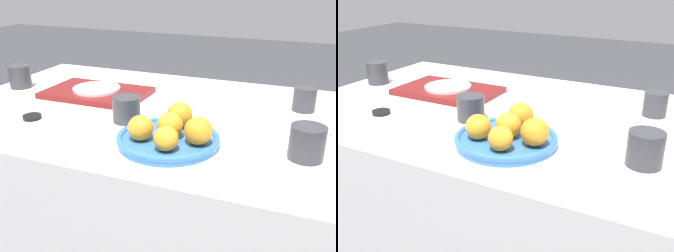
{
  "view_description": "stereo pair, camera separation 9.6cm",
  "coord_description": "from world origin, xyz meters",
  "views": [
    {
      "loc": [
        0.47,
        -1.08,
        1.18
      ],
      "look_at": [
        0.13,
        -0.22,
        0.81
      ],
      "focal_mm": 42.0,
      "sensor_mm": 36.0,
      "label": 1
    },
    {
      "loc": [
        0.56,
        -1.04,
        1.18
      ],
      "look_at": [
        0.13,
        -0.22,
        0.81
      ],
      "focal_mm": 42.0,
      "sensor_mm": 36.0,
      "label": 2
    }
  ],
  "objects": [
    {
      "name": "orange_0",
      "position": [
        0.13,
        -0.22,
        0.81
      ],
      "size": [
        0.07,
        0.07,
        0.07
      ],
      "color": "orange",
      "rests_on": "fruit_platter"
    },
    {
      "name": "cup_2",
      "position": [
        -0.58,
        0.05,
        0.8
      ],
      "size": [
        0.08,
        0.08,
        0.08
      ],
      "color": "#333338",
      "rests_on": "table"
    },
    {
      "name": "orange_1",
      "position": [
        0.13,
        -0.14,
        0.81
      ],
      "size": [
        0.07,
        0.07,
        0.07
      ],
      "color": "orange",
      "rests_on": "fruit_platter"
    },
    {
      "name": "side_plate",
      "position": [
        -0.26,
        0.07,
        0.79
      ],
      "size": [
        0.17,
        0.17,
        0.01
      ],
      "color": "white",
      "rests_on": "serving_tray"
    },
    {
      "name": "orange_4",
      "position": [
        0.21,
        -0.23,
        0.81
      ],
      "size": [
        0.07,
        0.07,
        0.07
      ],
      "color": "orange",
      "rests_on": "fruit_platter"
    },
    {
      "name": "serving_tray",
      "position": [
        -0.26,
        0.07,
        0.77
      ],
      "size": [
        0.36,
        0.23,
        0.02
      ],
      "color": "maroon",
      "rests_on": "table"
    },
    {
      "name": "cup_1",
      "position": [
        0.43,
        0.17,
        0.8
      ],
      "size": [
        0.07,
        0.07,
        0.08
      ],
      "color": "#333338",
      "rests_on": "table"
    },
    {
      "name": "napkin",
      "position": [
        0.39,
        -0.03,
        0.76
      ],
      "size": [
        0.15,
        0.12,
        0.01
      ],
      "color": "white",
      "rests_on": "table"
    },
    {
      "name": "soy_dish",
      "position": [
        -0.32,
        -0.21,
        0.77
      ],
      "size": [
        0.06,
        0.06,
        0.01
      ],
      "color": "black",
      "rests_on": "table"
    },
    {
      "name": "table",
      "position": [
        0.0,
        0.0,
        0.38
      ],
      "size": [
        1.34,
        0.85,
        0.76
      ],
      "color": "white",
      "rests_on": "ground_plane"
    },
    {
      "name": "orange_3",
      "position": [
        0.07,
        -0.26,
        0.81
      ],
      "size": [
        0.06,
        0.06,
        0.06
      ],
      "color": "orange",
      "rests_on": "fruit_platter"
    },
    {
      "name": "fruit_platter",
      "position": [
        0.13,
        -0.22,
        0.77
      ],
      "size": [
        0.27,
        0.27,
        0.03
      ],
      "color": "#336BAD",
      "rests_on": "table"
    },
    {
      "name": "orange_2",
      "position": [
        0.15,
        -0.29,
        0.81
      ],
      "size": [
        0.06,
        0.06,
        0.06
      ],
      "color": "orange",
      "rests_on": "fruit_platter"
    },
    {
      "name": "cup_0",
      "position": [
        0.46,
        -0.18,
        0.8
      ],
      "size": [
        0.08,
        0.08,
        0.08
      ],
      "color": "#333338",
      "rests_on": "table"
    },
    {
      "name": "cup_3",
      "position": [
        -0.04,
        -0.12,
        0.8
      ],
      "size": [
        0.08,
        0.08,
        0.08
      ],
      "color": "#333338",
      "rests_on": "table"
    }
  ]
}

